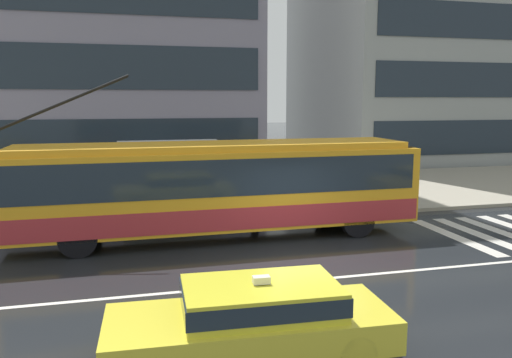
{
  "coord_description": "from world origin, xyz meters",
  "views": [
    {
      "loc": [
        -4.48,
        -12.09,
        4.22
      ],
      "look_at": [
        -0.4,
        3.92,
        1.65
      ],
      "focal_mm": 35.82,
      "sensor_mm": 36.0,
      "label": 1
    }
  ],
  "objects_px": {
    "trolleybus": "(217,186)",
    "pedestrian_walking_past": "(93,169)",
    "pedestrian_at_shelter": "(257,170)",
    "pedestrian_approaching_curb": "(94,175)",
    "taxi_oncoming_near": "(254,317)",
    "bus_shelter": "(169,160)"
  },
  "relations": [
    {
      "from": "taxi_oncoming_near",
      "to": "pedestrian_walking_past",
      "type": "xyz_separation_m",
      "value": [
        -3.13,
        11.68,
        1.02
      ]
    },
    {
      "from": "trolleybus",
      "to": "pedestrian_walking_past",
      "type": "relative_size",
      "value": 6.66
    },
    {
      "from": "pedestrian_approaching_curb",
      "to": "pedestrian_walking_past",
      "type": "xyz_separation_m",
      "value": [
        -0.13,
        1.72,
        -0.01
      ]
    },
    {
      "from": "trolleybus",
      "to": "bus_shelter",
      "type": "xyz_separation_m",
      "value": [
        -1.12,
        3.71,
        0.42
      ]
    },
    {
      "from": "pedestrian_walking_past",
      "to": "bus_shelter",
      "type": "bearing_deg",
      "value": -8.39
    },
    {
      "from": "taxi_oncoming_near",
      "to": "pedestrian_walking_past",
      "type": "relative_size",
      "value": 2.35
    },
    {
      "from": "trolleybus",
      "to": "pedestrian_approaching_curb",
      "type": "bearing_deg",
      "value": 147.24
    },
    {
      "from": "taxi_oncoming_near",
      "to": "pedestrian_approaching_curb",
      "type": "xyz_separation_m",
      "value": [
        -3.0,
        9.96,
        1.03
      ]
    },
    {
      "from": "trolleybus",
      "to": "pedestrian_at_shelter",
      "type": "distance_m",
      "value": 2.99
    },
    {
      "from": "pedestrian_approaching_curb",
      "to": "pedestrian_walking_past",
      "type": "distance_m",
      "value": 1.72
    },
    {
      "from": "pedestrian_at_shelter",
      "to": "taxi_oncoming_near",
      "type": "bearing_deg",
      "value": -104.61
    },
    {
      "from": "pedestrian_at_shelter",
      "to": "pedestrian_walking_past",
      "type": "bearing_deg",
      "value": 162.76
    },
    {
      "from": "bus_shelter",
      "to": "pedestrian_walking_past",
      "type": "bearing_deg",
      "value": 171.61
    },
    {
      "from": "trolleybus",
      "to": "pedestrian_at_shelter",
      "type": "relative_size",
      "value": 6.62
    },
    {
      "from": "taxi_oncoming_near",
      "to": "pedestrian_approaching_curb",
      "type": "bearing_deg",
      "value": 106.77
    },
    {
      "from": "bus_shelter",
      "to": "pedestrian_walking_past",
      "type": "distance_m",
      "value": 2.76
    },
    {
      "from": "bus_shelter",
      "to": "trolleybus",
      "type": "bearing_deg",
      "value": -73.12
    },
    {
      "from": "pedestrian_at_shelter",
      "to": "bus_shelter",
      "type": "bearing_deg",
      "value": 155.39
    },
    {
      "from": "bus_shelter",
      "to": "pedestrian_approaching_curb",
      "type": "xyz_separation_m",
      "value": [
        -2.59,
        -1.32,
        -0.3
      ]
    },
    {
      "from": "trolleybus",
      "to": "pedestrian_walking_past",
      "type": "bearing_deg",
      "value": 133.1
    },
    {
      "from": "bus_shelter",
      "to": "pedestrian_walking_past",
      "type": "xyz_separation_m",
      "value": [
        -2.72,
        0.4,
        -0.31
      ]
    },
    {
      "from": "trolleybus",
      "to": "pedestrian_walking_past",
      "type": "height_order",
      "value": "trolleybus"
    }
  ]
}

